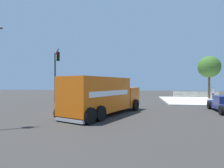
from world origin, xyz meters
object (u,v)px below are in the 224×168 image
object	(u,v)px
traffic_light_primary	(56,69)
shade_tree_near	(209,67)
delivery_truck	(103,95)
pedestrian_near_corner	(213,92)

from	to	relation	value
traffic_light_primary	shade_tree_near	distance (m)	22.33
delivery_truck	pedestrian_near_corner	world-z (taller)	delivery_truck
shade_tree_near	delivery_truck	bearing A→B (deg)	50.12
pedestrian_near_corner	shade_tree_near	xyz separation A→B (m)	(0.46, -0.29, 3.83)
pedestrian_near_corner	shade_tree_near	distance (m)	3.87
delivery_truck	pedestrian_near_corner	xyz separation A→B (m)	(-13.63, -15.47, -0.39)
traffic_light_primary	shade_tree_near	world-z (taller)	shade_tree_near
delivery_truck	pedestrian_near_corner	distance (m)	20.62
traffic_light_primary	pedestrian_near_corner	world-z (taller)	traffic_light_primary
pedestrian_near_corner	shade_tree_near	world-z (taller)	shade_tree_near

